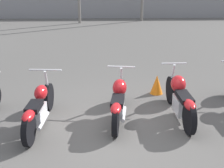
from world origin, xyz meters
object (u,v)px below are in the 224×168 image
motorcycle_slot_1 (39,108)px  motorcycle_slot_3 (180,98)px  motorcycle_slot_2 (119,101)px  traffic_cone_near (157,84)px

motorcycle_slot_1 → motorcycle_slot_3: bearing=10.6°
motorcycle_slot_1 → motorcycle_slot_2: size_ratio=1.03×
motorcycle_slot_1 → motorcycle_slot_3: motorcycle_slot_3 is taller
motorcycle_slot_2 → motorcycle_slot_3: size_ratio=0.97×
motorcycle_slot_1 → traffic_cone_near: size_ratio=4.40×
motorcycle_slot_3 → traffic_cone_near: 1.38m
motorcycle_slot_3 → motorcycle_slot_1: bearing=-175.0°
motorcycle_slot_1 → motorcycle_slot_2: motorcycle_slot_1 is taller
motorcycle_slot_2 → motorcycle_slot_1: bearing=-162.2°
motorcycle_slot_2 → traffic_cone_near: (1.02, 1.38, -0.17)m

